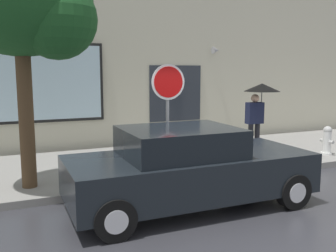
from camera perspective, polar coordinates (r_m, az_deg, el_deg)
ground_plane at (r=7.38m, az=7.34°, el=-11.04°), size 60.00×60.00×0.00m
sidewalk at (r=9.95m, az=-1.49°, el=-5.42°), size 20.00×4.00×0.15m
building_facade at (r=12.06m, az=-6.19°, el=13.24°), size 20.00×0.67×7.00m
parked_car at (r=6.82m, az=3.07°, el=-6.36°), size 4.36×1.88×1.45m
fire_hydrant at (r=11.29m, az=22.74°, el=-2.04°), size 0.30×0.44×0.79m
pedestrian_with_umbrella at (r=10.81m, az=13.57°, el=4.13°), size 1.00×1.00×1.94m
street_tree at (r=7.83m, az=-20.33°, el=16.47°), size 2.72×2.31×4.59m
stop_sign at (r=8.17m, az=-0.00°, el=4.27°), size 0.76×0.10×2.43m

